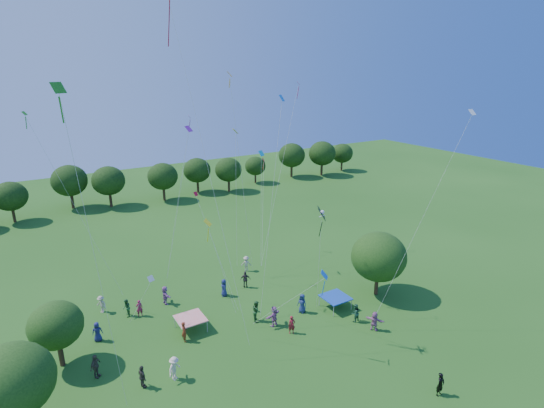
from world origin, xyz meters
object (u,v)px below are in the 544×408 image
Objects in this scene: tent_blue at (335,297)px; man_in_black at (440,384)px; near_tree_east at (379,257)px; red_high_kite at (184,66)px; tent_red_stripe at (190,319)px; near_tree_north at (56,325)px; near_tree_west at (11,381)px; pirate_kite at (322,216)px.

man_in_black reaches higher than tent_blue.
red_high_kite is at bearing 168.96° from near_tree_east.
tent_red_stripe is 18.84m from man_in_black.
near_tree_north is 9.70m from tent_red_stripe.
tent_blue is at bearing 79.48° from man_in_black.
near_tree_west is at bearing -176.77° from tent_blue.
near_tree_east is 13.33m from man_in_black.
near_tree_north is 0.21× the size of red_high_kite.
pirate_kite is at bearing -4.07° from near_tree_west.
near_tree_north is 26.08m from man_in_black.
man_in_black is 13.33m from pirate_kite.
tent_blue is 10.44m from pirate_kite.
tent_red_stripe is at bearing 140.94° from red_high_kite.
red_high_kite is at bearing -39.06° from tent_red_stripe.
near_tree_east is 17.51m from tent_red_stripe.
near_tree_east is at bearing 16.69° from pirate_kite.
red_high_kite is (12.62, 4.44, 16.51)m from near_tree_west.
pirate_kite is at bearing -38.26° from red_high_kite.
pirate_kite is at bearing -22.00° from near_tree_north.
near_tree_east reaches higher than near_tree_west.
tent_red_stripe is at bearing 120.39° from man_in_black.
near_tree_west is at bearing -157.99° from tent_red_stripe.
pirate_kite is at bearing 103.48° from man_in_black.
tent_red_stripe is 12.58m from tent_blue.
near_tree_west is 21.24m from red_high_kite.
near_tree_west is 25.54m from man_in_black.
near_tree_east is (26.31, -4.35, 0.54)m from near_tree_north.
red_high_kite is at bearing 119.82° from man_in_black.
near_tree_west reaches higher than near_tree_north.
red_high_kite is (-10.53, 14.79, 19.53)m from man_in_black.
man_in_black is (-1.01, -11.72, -0.22)m from tent_blue.
near_tree_east reaches higher than man_in_black.
near_tree_west reaches higher than tent_blue.
pirate_kite is at bearing -163.31° from near_tree_east.
near_tree_west is 21.09m from pirate_kite.
tent_red_stripe is at bearing -4.35° from near_tree_north.
near_tree_west is 6.22m from near_tree_north.
near_tree_north is 2.25× the size of tent_red_stripe.
red_high_kite is (0.55, -0.44, 19.31)m from tent_red_stripe.
near_tree_east is 0.25× the size of red_high_kite.
near_tree_north is 3.02× the size of man_in_black.
tent_red_stripe is (-16.90, 3.63, -2.79)m from near_tree_east.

